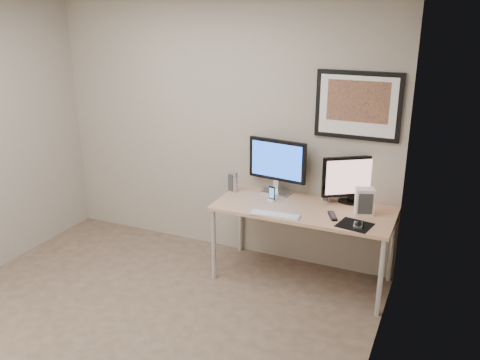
{
  "coord_description": "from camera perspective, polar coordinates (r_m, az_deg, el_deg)",
  "views": [
    {
      "loc": [
        2.18,
        -2.75,
        2.45
      ],
      "look_at": [
        0.48,
        1.1,
        1.0
      ],
      "focal_mm": 38.0,
      "sensor_mm": 36.0,
      "label": 1
    }
  ],
  "objects": [
    {
      "name": "speaker_right",
      "position": [
        4.75,
        9.78,
        -1.46
      ],
      "size": [
        0.07,
        0.07,
        0.16
      ],
      "primitive_type": "cylinder",
      "rotation": [
        0.0,
        0.0,
        -0.14
      ],
      "color": "silver",
      "rests_on": "desk"
    },
    {
      "name": "desk",
      "position": [
        4.63,
        7.15,
        -3.82
      ],
      "size": [
        1.6,
        0.7,
        0.73
      ],
      "color": "#AE7954",
      "rests_on": "floor"
    },
    {
      "name": "monitor_large",
      "position": [
        4.82,
        4.2,
        1.8
      ],
      "size": [
        0.58,
        0.22,
        0.53
      ],
      "rotation": [
        0.0,
        0.0,
        -0.13
      ],
      "color": "silver",
      "rests_on": "desk"
    },
    {
      "name": "monitor_tv",
      "position": [
        4.69,
        12.53,
        0.16
      ],
      "size": [
        0.49,
        0.34,
        0.45
      ],
      "rotation": [
        0.0,
        0.0,
        0.59
      ],
      "color": "black",
      "rests_on": "desk"
    },
    {
      "name": "phone_dock",
      "position": [
        4.71,
        3.6,
        -1.53
      ],
      "size": [
        0.08,
        0.08,
        0.14
      ],
      "primitive_type": "cube",
      "rotation": [
        0.0,
        0.0,
        -0.25
      ],
      "color": "black",
      "rests_on": "desk"
    },
    {
      "name": "room",
      "position": [
        3.96,
        -10.32,
        6.96
      ],
      "size": [
        3.6,
        3.6,
        3.6
      ],
      "color": "white",
      "rests_on": "ground"
    },
    {
      "name": "speaker_left",
      "position": [
        4.92,
        -0.73,
        -0.2
      ],
      "size": [
        0.1,
        0.1,
        0.2
      ],
      "primitive_type": "cylinder",
      "rotation": [
        0.0,
        0.0,
        -0.37
      ],
      "color": "silver",
      "rests_on": "desk"
    },
    {
      "name": "framed_art",
      "position": [
        4.59,
        13.1,
        8.14
      ],
      "size": [
        0.75,
        0.04,
        0.6
      ],
      "color": "black",
      "rests_on": "room"
    },
    {
      "name": "floor",
      "position": [
        4.28,
        -12.44,
        -16.38
      ],
      "size": [
        3.6,
        3.6,
        0.0
      ],
      "primitive_type": "plane",
      "color": "brown",
      "rests_on": "ground"
    },
    {
      "name": "keyboard",
      "position": [
        4.4,
        3.95,
        -3.91
      ],
      "size": [
        0.44,
        0.15,
        0.02
      ],
      "primitive_type": "cube",
      "rotation": [
        0.0,
        0.0,
        0.07
      ],
      "color": "silver",
      "rests_on": "desk"
    },
    {
      "name": "mousepad",
      "position": [
        4.31,
        12.77,
        -4.96
      ],
      "size": [
        0.31,
        0.28,
        0.0
      ],
      "primitive_type": "cube",
      "rotation": [
        0.0,
        0.0,
        -0.18
      ],
      "color": "black",
      "rests_on": "desk"
    },
    {
      "name": "fan_unit",
      "position": [
        4.51,
        13.79,
        -2.36
      ],
      "size": [
        0.18,
        0.16,
        0.24
      ],
      "primitive_type": "cube",
      "rotation": [
        0.0,
        0.0,
        0.34
      ],
      "color": "silver",
      "rests_on": "desk"
    },
    {
      "name": "mouse",
      "position": [
        4.28,
        13.13,
        -4.85
      ],
      "size": [
        0.08,
        0.12,
        0.04
      ],
      "primitive_type": "ellipsoid",
      "rotation": [
        0.0,
        0.0,
        0.14
      ],
      "color": "black",
      "rests_on": "mousepad"
    },
    {
      "name": "remote",
      "position": [
        4.43,
        10.36,
        -3.97
      ],
      "size": [
        0.12,
        0.19,
        0.02
      ],
      "primitive_type": "cube",
      "rotation": [
        0.0,
        0.0,
        0.44
      ],
      "color": "black",
      "rests_on": "desk"
    }
  ]
}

